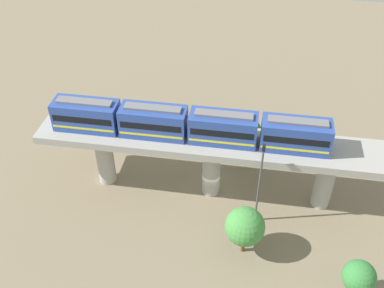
% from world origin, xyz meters
% --- Properties ---
extents(ground_plane, '(120.00, 120.00, 0.00)m').
position_xyz_m(ground_plane, '(0.00, 0.00, 0.00)').
color(ground_plane, '#84755B').
extents(viaduct, '(5.20, 35.80, 7.22)m').
position_xyz_m(viaduct, '(0.00, 0.00, 5.67)').
color(viaduct, '#A8A59E').
rests_on(viaduct, ground).
extents(train, '(2.64, 27.45, 3.24)m').
position_xyz_m(train, '(0.00, 2.48, 8.75)').
color(train, '#2D4CA5').
rests_on(train, viaduct).
extents(parked_car_orange, '(2.19, 4.35, 1.76)m').
position_xyz_m(parked_car_orange, '(9.91, -10.07, 0.74)').
color(parked_car_orange, orange).
rests_on(parked_car_orange, ground).
extents(parked_car_black, '(2.62, 4.48, 1.76)m').
position_xyz_m(parked_car_black, '(10.82, 9.25, 0.74)').
color(parked_car_black, black).
rests_on(parked_car_black, ground).
extents(tree_near_viaduct, '(3.71, 3.71, 5.26)m').
position_xyz_m(tree_near_viaduct, '(-7.46, -4.03, 3.40)').
color(tree_near_viaduct, brown).
rests_on(tree_near_viaduct, ground).
extents(tree_mid_lot, '(2.84, 2.84, 4.33)m').
position_xyz_m(tree_mid_lot, '(-10.94, -13.78, 2.88)').
color(tree_mid_lot, brown).
rests_on(tree_mid_lot, ground).
extents(tree_far_corner, '(3.90, 3.90, 5.77)m').
position_xyz_m(tree_far_corner, '(6.05, -3.07, 3.81)').
color(tree_far_corner, brown).
rests_on(tree_far_corner, ground).
extents(signal_post, '(0.44, 0.28, 9.82)m').
position_xyz_m(signal_post, '(-3.40, -4.99, 5.43)').
color(signal_post, '#4C4C51').
rests_on(signal_post, ground).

